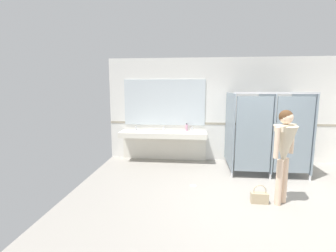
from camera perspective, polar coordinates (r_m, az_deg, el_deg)
The scene contains 10 objects.
ground_plane at distance 5.07m, azimuth 20.96°, elevation -16.29°, with size 7.39×5.64×0.10m, color gray.
wall_back at distance 7.15m, azimuth 16.33°, elevation 3.53°, with size 7.39×0.12×2.86m, color silver.
wall_back_tile_band at distance 7.14m, azimuth 16.29°, elevation 0.45°, with size 7.39×0.01×0.06m, color #9E937F.
vanity_counter at distance 6.93m, azimuth -1.05°, elevation -3.01°, with size 2.38×0.58×0.96m.
mirror_panel at distance 7.00m, azimuth -0.86°, elevation 5.46°, with size 2.28×0.02×1.28m, color silver.
bathroom_stalls at distance 6.38m, azimuth 21.87°, elevation -1.05°, with size 1.78×1.41×1.96m.
person_standing at distance 4.73m, azimuth 25.23°, elevation -4.05°, with size 0.57×0.57×1.68m.
handbag at distance 4.90m, azimuth 20.34°, elevation -15.15°, with size 0.30×0.12×0.34m.
soap_dispenser at distance 6.91m, azimuth 4.32°, elevation -0.39°, with size 0.07×0.07×0.22m.
floor_drain_cover at distance 5.40m, azimuth 5.81°, elevation -13.50°, with size 0.14×0.14×0.01m, color #B7BABF.
Camera 1 is at (-1.29, -4.43, 2.07)m, focal length 26.43 mm.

